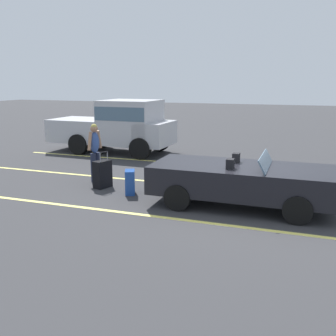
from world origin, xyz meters
The scene contains 9 objects.
ground_plane centered at (0.00, 0.00, 0.00)m, with size 80.00×80.00×0.00m, color #333335.
lot_line_near centered at (0.00, -1.37, 0.00)m, with size 18.00×0.12×0.01m, color #EAE066.
lot_line_mid centered at (0.00, 1.33, 0.00)m, with size 18.00×0.12×0.01m, color #EAE066.
lot_line_far centered at (0.00, 4.03, 0.00)m, with size 18.00×0.12×0.01m, color #EAE066.
convertible_car centered at (0.21, 0.00, 0.59)m, with size 4.15×1.85×1.24m.
suitcase_large_black centered at (-3.78, 0.31, 0.37)m, with size 0.41×0.54×1.00m.
suitcase_medium_bright centered at (-2.81, -0.01, 0.31)m, with size 0.38×0.46×0.62m.
traveler_person centered at (-4.32, 0.88, 0.93)m, with size 0.27×0.61×1.65m.
parked_pickup_truck_near centered at (-5.64, 5.13, 1.11)m, with size 5.06×2.21×2.10m.
Camera 1 is at (1.29, -8.65, 2.84)m, focal length 41.34 mm.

